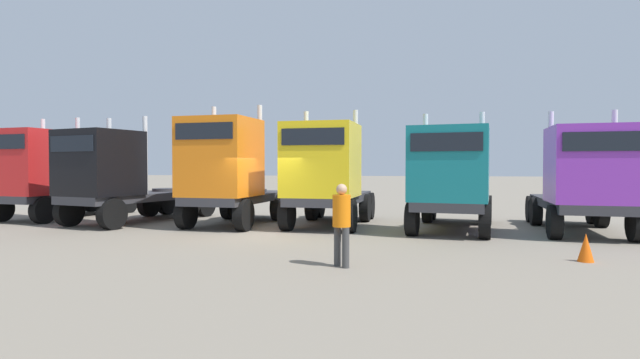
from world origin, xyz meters
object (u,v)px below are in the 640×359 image
object	(u,v)px
semi_truck_yellow	(325,173)
semi_truck_purple	(586,180)
semi_truck_orange	(228,171)
visitor_in_hivis	(342,219)
traffic_cone_far	(586,248)
semi_truck_black	(117,176)
semi_truck_teal	(451,178)
semi_truck_red	(45,173)

from	to	relation	value
semi_truck_yellow	semi_truck_purple	size ratio (longest dim) A/B	0.95
semi_truck_yellow	semi_truck_orange	bearing A→B (deg)	-81.49
visitor_in_hivis	traffic_cone_far	xyz separation A→B (m)	(5.47, 1.69, -0.74)
semi_truck_black	traffic_cone_far	world-z (taller)	semi_truck_black
semi_truck_black	semi_truck_orange	bearing A→B (deg)	106.64
semi_truck_orange	visitor_in_hivis	xyz separation A→B (m)	(5.22, -6.40, -0.98)
semi_truck_purple	visitor_in_hivis	distance (m)	9.43
semi_truck_orange	semi_truck_yellow	world-z (taller)	semi_truck_orange
semi_truck_black	semi_truck_purple	xyz separation A→B (m)	(16.50, 0.19, -0.04)
semi_truck_orange	traffic_cone_far	distance (m)	11.80
semi_truck_teal	traffic_cone_far	bearing A→B (deg)	38.72
semi_truck_black	semi_truck_teal	bearing A→B (deg)	104.80
traffic_cone_far	semi_truck_yellow	bearing A→B (deg)	144.45
semi_truck_orange	semi_truck_purple	bearing A→B (deg)	94.17
semi_truck_teal	visitor_in_hivis	bearing A→B (deg)	-15.10
semi_truck_teal	traffic_cone_far	world-z (taller)	semi_truck_teal
visitor_in_hivis	semi_truck_teal	bearing A→B (deg)	18.46
semi_truck_red	semi_truck_yellow	distance (m)	11.87
semi_truck_teal	visitor_in_hivis	world-z (taller)	semi_truck_teal
semi_truck_yellow	traffic_cone_far	distance (m)	8.89
semi_truck_black	traffic_cone_far	size ratio (longest dim) A/B	10.23
semi_truck_orange	semi_truck_purple	xyz separation A→B (m)	(12.10, 0.00, -0.26)
semi_truck_orange	semi_truck_yellow	distance (m)	3.59
semi_truck_yellow	semi_truck_teal	world-z (taller)	semi_truck_yellow
semi_truck_yellow	semi_truck_purple	distance (m)	8.54
semi_truck_red	visitor_in_hivis	size ratio (longest dim) A/B	3.44
semi_truck_red	semi_truck_black	size ratio (longest dim) A/B	0.93
semi_truck_black	semi_truck_orange	size ratio (longest dim) A/B	1.13
semi_truck_yellow	semi_truck_red	bearing A→B (deg)	-89.09
semi_truck_black	semi_truck_orange	xyz separation A→B (m)	(4.40, 0.19, 0.22)
semi_truck_orange	semi_truck_teal	distance (m)	7.94
semi_truck_teal	traffic_cone_far	size ratio (longest dim) A/B	9.92
traffic_cone_far	semi_truck_red	bearing A→B (deg)	164.05
semi_truck_orange	semi_truck_yellow	xyz separation A→B (m)	(3.57, 0.37, -0.08)
semi_truck_yellow	visitor_in_hivis	size ratio (longest dim) A/B	3.22
semi_truck_red	semi_truck_purple	size ratio (longest dim) A/B	1.01
semi_truck_red	visitor_in_hivis	world-z (taller)	semi_truck_red
semi_truck_red	traffic_cone_far	distance (m)	19.80
semi_truck_black	semi_truck_teal	distance (m)	12.33
traffic_cone_far	semi_truck_purple	bearing A→B (deg)	73.27
semi_truck_orange	semi_truck_yellow	bearing A→B (deg)	100.10
semi_truck_yellow	semi_truck_teal	xyz separation A→B (m)	(4.36, -0.43, -0.14)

